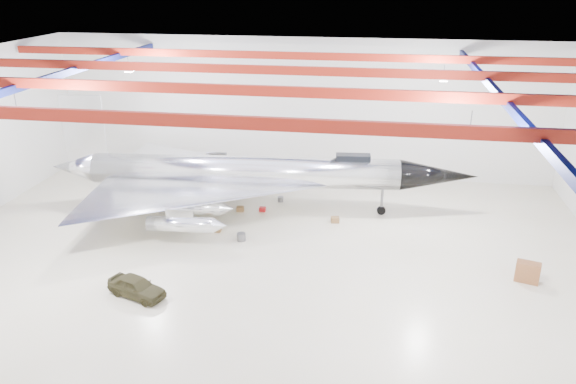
# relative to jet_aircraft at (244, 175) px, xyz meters

# --- Properties ---
(floor) EXTENTS (40.00, 40.00, 0.00)m
(floor) POSITION_rel_jet_aircraft_xyz_m (2.56, -6.41, -2.62)
(floor) COLOR beige
(floor) RESTS_ON ground
(wall_back) EXTENTS (40.00, 0.00, 40.00)m
(wall_back) POSITION_rel_jet_aircraft_xyz_m (2.56, 8.59, 2.88)
(wall_back) COLOR silver
(wall_back) RESTS_ON floor
(ceiling) EXTENTS (40.00, 40.00, 0.00)m
(ceiling) POSITION_rel_jet_aircraft_xyz_m (2.56, -6.41, 8.38)
(ceiling) COLOR #0A0F38
(ceiling) RESTS_ON wall_back
(ceiling_structure) EXTENTS (39.50, 29.50, 1.08)m
(ceiling_structure) POSITION_rel_jet_aircraft_xyz_m (2.56, -6.41, 7.70)
(ceiling_structure) COLOR maroon
(ceiling_structure) RESTS_ON ceiling
(jet_aircraft) EXTENTS (29.34, 18.22, 8.00)m
(jet_aircraft) POSITION_rel_jet_aircraft_xyz_m (0.00, 0.00, 0.00)
(jet_aircraft) COLOR silver
(jet_aircraft) RESTS_ON floor
(jeep) EXTENTS (3.49, 2.33, 1.10)m
(jeep) POSITION_rel_jet_aircraft_xyz_m (-2.87, -11.82, -2.07)
(jeep) COLOR #37331B
(jeep) RESTS_ON floor
(desk) EXTENTS (1.38, 0.96, 1.14)m
(desk) POSITION_rel_jet_aircraft_xyz_m (17.31, -6.94, -2.05)
(desk) COLOR brown
(desk) RESTS_ON floor
(crate_ply) EXTENTS (0.61, 0.49, 0.42)m
(crate_ply) POSITION_rel_jet_aircraft_xyz_m (-1.03, -3.63, -2.41)
(crate_ply) COLOR olive
(crate_ply) RESTS_ON floor
(toolbox_red) EXTENTS (0.44, 0.36, 0.30)m
(toolbox_red) POSITION_rel_jet_aircraft_xyz_m (1.23, 0.05, -2.47)
(toolbox_red) COLOR #A61013
(toolbox_red) RESTS_ON floor
(engine_drum) EXTENTS (0.58, 0.58, 0.49)m
(engine_drum) POSITION_rel_jet_aircraft_xyz_m (0.87, -4.66, -2.38)
(engine_drum) COLOR #59595B
(engine_drum) RESTS_ON floor
(parts_bin) EXTENTS (0.62, 0.53, 0.38)m
(parts_bin) POSITION_rel_jet_aircraft_xyz_m (6.41, -0.96, -2.43)
(parts_bin) COLOR olive
(parts_bin) RESTS_ON floor
(oil_barrel) EXTENTS (0.53, 0.44, 0.35)m
(oil_barrel) POSITION_rel_jet_aircraft_xyz_m (-0.31, -0.21, -2.45)
(oil_barrel) COLOR olive
(oil_barrel) RESTS_ON floor
(spares_box) EXTENTS (0.53, 0.53, 0.37)m
(spares_box) POSITION_rel_jet_aircraft_xyz_m (2.16, 2.04, -2.44)
(spares_box) COLOR #59595B
(spares_box) RESTS_ON floor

